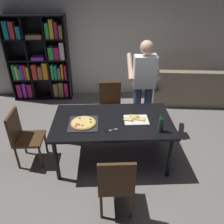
{
  "coord_description": "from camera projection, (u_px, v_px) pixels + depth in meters",
  "views": [
    {
      "loc": [
        -0.12,
        -2.82,
        2.55
      ],
      "look_at": [
        0.0,
        0.15,
        0.8
      ],
      "focal_mm": 35.66,
      "sensor_mm": 36.0,
      "label": 1
    }
  ],
  "objects": [
    {
      "name": "person_serving_pizza",
      "position": [
        144.0,
        84.0,
        3.91
      ],
      "size": [
        0.55,
        0.54,
        1.75
      ],
      "color": "#38476B",
      "rests_on": "ground_plane"
    },
    {
      "name": "pepperoni_pizza_on_tray",
      "position": [
        83.0,
        123.0,
        3.24
      ],
      "size": [
        0.43,
        0.43,
        0.04
      ],
      "color": "#2D2D33",
      "rests_on": "dining_table"
    },
    {
      "name": "wine_bottle",
      "position": [
        161.0,
        124.0,
        3.03
      ],
      "size": [
        0.07,
        0.07,
        0.32
      ],
      "color": "#194723",
      "rests_on": "dining_table"
    },
    {
      "name": "kitchen_scissors",
      "position": [
        109.0,
        131.0,
        3.09
      ],
      "size": [
        0.2,
        0.1,
        0.01
      ],
      "color": "silver",
      "rests_on": "dining_table"
    },
    {
      "name": "chair_near_camera",
      "position": [
        116.0,
        182.0,
        2.61
      ],
      "size": [
        0.42,
        0.42,
        0.9
      ],
      "color": "#472D19",
      "rests_on": "ground_plane"
    },
    {
      "name": "dining_table",
      "position": [
        112.0,
        124.0,
        3.38
      ],
      "size": [
        1.79,
        1.01,
        0.75
      ],
      "color": "black",
      "rests_on": "ground_plane"
    },
    {
      "name": "couch",
      "position": [
        187.0,
        90.0,
        5.35
      ],
      "size": [
        1.77,
        1.01,
        0.85
      ],
      "color": "gray",
      "rests_on": "ground_plane"
    },
    {
      "name": "ground_plane",
      "position": [
        112.0,
        158.0,
        3.73
      ],
      "size": [
        12.0,
        12.0,
        0.0
      ],
      "primitive_type": "plane",
      "color": "gray"
    },
    {
      "name": "bookshelf",
      "position": [
        40.0,
        61.0,
        5.24
      ],
      "size": [
        1.4,
        0.35,
        1.95
      ],
      "color": "black",
      "rests_on": "ground_plane"
    },
    {
      "name": "chair_left_end",
      "position": [
        23.0,
        135.0,
        3.42
      ],
      "size": [
        0.42,
        0.42,
        0.9
      ],
      "color": "#472D19",
      "rests_on": "ground_plane"
    },
    {
      "name": "pizza_slices_on_towel",
      "position": [
        135.0,
        119.0,
        3.34
      ],
      "size": [
        0.38,
        0.28,
        0.03
      ],
      "color": "white",
      "rests_on": "dining_table"
    },
    {
      "name": "chair_far_side",
      "position": [
        110.0,
        103.0,
        4.32
      ],
      "size": [
        0.42,
        0.42,
        0.9
      ],
      "color": "#472D19",
      "rests_on": "ground_plane"
    },
    {
      "name": "back_wall",
      "position": [
        108.0,
        38.0,
        5.26
      ],
      "size": [
        6.4,
        0.1,
        2.8
      ],
      "primitive_type": "cube",
      "color": "silver",
      "rests_on": "ground_plane"
    }
  ]
}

